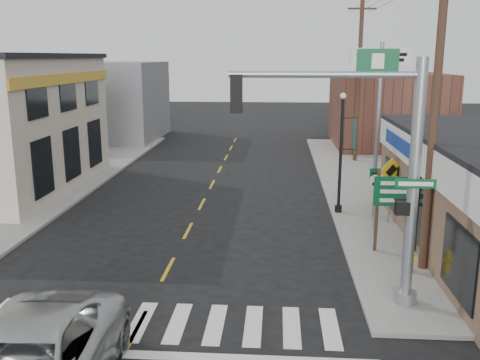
# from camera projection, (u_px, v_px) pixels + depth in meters

# --- Properties ---
(ground) EXTENTS (140.00, 140.00, 0.00)m
(ground) POSITION_uv_depth(u_px,v_px,m) (137.00, 329.00, 13.81)
(ground) COLOR black
(ground) RESTS_ON ground
(sidewalk_right) EXTENTS (6.00, 38.00, 0.13)m
(sidewalk_right) POSITION_uv_depth(u_px,v_px,m) (389.00, 201.00, 25.81)
(sidewalk_right) COLOR gray
(sidewalk_right) RESTS_ON ground
(sidewalk_left) EXTENTS (6.00, 38.00, 0.13)m
(sidewalk_left) POSITION_uv_depth(u_px,v_px,m) (28.00, 194.00, 27.05)
(sidewalk_left) COLOR gray
(sidewalk_left) RESTS_ON ground
(center_line) EXTENTS (0.12, 56.00, 0.01)m
(center_line) POSITION_uv_depth(u_px,v_px,m) (188.00, 231.00, 21.58)
(center_line) COLOR gold
(center_line) RESTS_ON ground
(crosswalk) EXTENTS (11.00, 2.20, 0.01)m
(crosswalk) POSITION_uv_depth(u_px,v_px,m) (141.00, 321.00, 14.20)
(crosswalk) COLOR silver
(crosswalk) RESTS_ON ground
(bldg_distant_right) EXTENTS (8.00, 10.00, 5.60)m
(bldg_distant_right) POSITION_uv_depth(u_px,v_px,m) (387.00, 110.00, 41.50)
(bldg_distant_right) COLOR brown
(bldg_distant_right) RESTS_ON ground
(bldg_distant_left) EXTENTS (9.00, 10.00, 6.40)m
(bldg_distant_left) POSITION_uv_depth(u_px,v_px,m) (105.00, 101.00, 44.94)
(bldg_distant_left) COLOR slate
(bldg_distant_left) RESTS_ON ground
(traffic_signal_pole) EXTENTS (5.48, 0.40, 6.94)m
(traffic_signal_pole) POSITION_uv_depth(u_px,v_px,m) (384.00, 158.00, 14.16)
(traffic_signal_pole) COLOR gray
(traffic_signal_pole) RESTS_ON sidewalk_right
(guide_sign) EXTENTS (1.67, 0.14, 2.93)m
(guide_sign) POSITION_uv_depth(u_px,v_px,m) (398.00, 200.00, 18.53)
(guide_sign) COLOR #472F21
(guide_sign) RESTS_ON sidewalk_right
(fire_hydrant) EXTENTS (0.24, 0.24, 0.76)m
(fire_hydrant) POSITION_uv_depth(u_px,v_px,m) (411.00, 259.00, 17.08)
(fire_hydrant) COLOR yellow
(fire_hydrant) RESTS_ON sidewalk_right
(ped_crossing_sign) EXTENTS (1.07, 0.08, 2.74)m
(ped_crossing_sign) POSITION_uv_depth(u_px,v_px,m) (391.00, 179.00, 21.79)
(ped_crossing_sign) COLOR gray
(ped_crossing_sign) RESTS_ON sidewalk_right
(lamp_post) EXTENTS (0.68, 0.53, 5.24)m
(lamp_post) POSITION_uv_depth(u_px,v_px,m) (342.00, 144.00, 23.06)
(lamp_post) COLOR black
(lamp_post) RESTS_ON sidewalk_right
(dance_center_sign) EXTENTS (3.53, 0.22, 7.50)m
(dance_center_sign) POSITION_uv_depth(u_px,v_px,m) (380.00, 78.00, 28.58)
(dance_center_sign) COLOR gray
(dance_center_sign) RESTS_ON sidewalk_right
(shrub_front) EXTENTS (1.33, 1.33, 1.00)m
(shrub_front) POSITION_uv_depth(u_px,v_px,m) (472.00, 281.00, 15.24)
(shrub_front) COLOR #1D3D21
(shrub_front) RESTS_ON sidewalk_right
(shrub_back) EXTENTS (1.11, 1.11, 0.83)m
(shrub_back) POSITION_uv_depth(u_px,v_px,m) (460.00, 216.00, 21.65)
(shrub_back) COLOR black
(shrub_back) RESTS_ON sidewalk_right
(utility_pole_near) EXTENTS (1.73, 0.26, 9.96)m
(utility_pole_near) POSITION_uv_depth(u_px,v_px,m) (435.00, 111.00, 16.35)
(utility_pole_near) COLOR #4D3F27
(utility_pole_near) RESTS_ON sidewalk_right
(utility_pole_far) EXTENTS (1.79, 0.27, 10.31)m
(utility_pole_far) POSITION_uv_depth(u_px,v_px,m) (359.00, 79.00, 34.28)
(utility_pole_far) COLOR #442A1C
(utility_pole_far) RESTS_ON sidewalk_right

